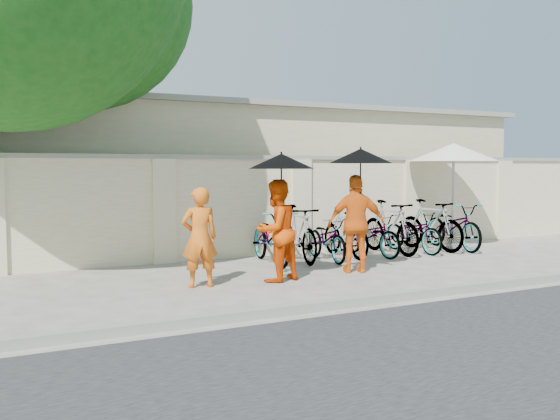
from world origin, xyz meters
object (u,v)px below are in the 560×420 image
monk_left (200,237)px  monk_center (276,231)px  monk_right (356,224)px  patio_umbrella (454,153)px

monk_left → monk_center: (1.27, -0.11, 0.05)m
monk_left → monk_center: bearing=-177.2°
monk_left → monk_center: size_ratio=0.94×
monk_left → monk_center: monk_center is taller
monk_right → monk_center: bearing=25.9°
monk_center → monk_left: bearing=-23.0°
monk_right → monk_left: bearing=22.3°
monk_left → monk_center: 1.27m
monk_right → patio_umbrella: size_ratio=0.72×
monk_left → patio_umbrella: 7.05m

